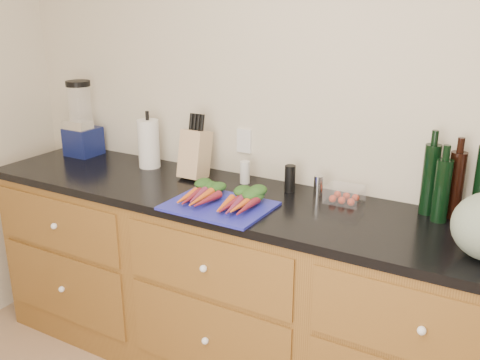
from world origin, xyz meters
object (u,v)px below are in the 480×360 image
Objects in this scene: carrots at (224,197)px; blender_appliance at (81,123)px; tomato_box at (344,194)px; cutting_board at (219,206)px; knife_block at (195,154)px; paper_towel at (149,144)px.

blender_appliance reaches higher than carrots.
tomato_box is at bearing 32.38° from carrots.
cutting_board is 0.56m from tomato_box.
carrots is 0.54m from tomato_box.
blender_appliance is 2.72× the size of tomato_box.
knife_block is 1.52× the size of tomato_box.
cutting_board is 1.20× the size of carrots.
carrots is 1.45× the size of paper_towel.
carrots is at bearing 90.00° from cutting_board.
paper_towel is (-0.64, 0.28, 0.09)m from carrots.
tomato_box is (1.58, 0.01, -0.15)m from blender_appliance.
cutting_board is at bearing -26.57° from paper_towel.
carrots is 0.70m from paper_towel.
paper_towel is at bearing 153.43° from cutting_board.
carrots is 1.17m from blender_appliance.
blender_appliance reaches higher than tomato_box.
cutting_board is 0.05m from carrots.
cutting_board is at bearing -42.46° from knife_block.
blender_appliance is 1.66× the size of paper_towel.
tomato_box is at bearing 2.20° from knife_block.
cutting_board is 1.73× the size of paper_towel.
carrots is 0.43m from knife_block.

